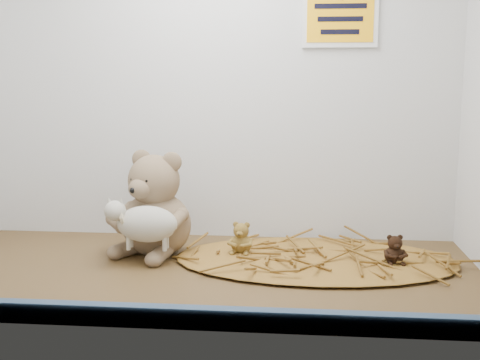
# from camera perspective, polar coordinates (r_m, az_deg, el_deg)

# --- Properties ---
(alcove_shell) EXTENTS (1.20, 0.60, 0.90)m
(alcove_shell) POSITION_cam_1_polar(r_m,az_deg,el_deg) (1.33, -3.31, 11.37)
(alcove_shell) COLOR #4A3319
(alcove_shell) RESTS_ON ground
(front_rail) EXTENTS (1.19, 0.02, 0.04)m
(front_rail) POSITION_cam_1_polar(r_m,az_deg,el_deg) (1.03, -6.29, -12.75)
(front_rail) COLOR #324461
(front_rail) RESTS_ON shelf_floor
(straw_bed) EXTENTS (0.64, 0.37, 0.01)m
(straw_bed) POSITION_cam_1_polar(r_m,az_deg,el_deg) (1.38, 7.15, -7.45)
(straw_bed) COLOR brown
(straw_bed) RESTS_ON shelf_floor
(main_teddy) EXTENTS (0.27, 0.27, 0.24)m
(main_teddy) POSITION_cam_1_polar(r_m,az_deg,el_deg) (1.42, -7.97, -2.15)
(main_teddy) COLOR #836D50
(main_teddy) RESTS_ON shelf_floor
(toy_lamb) EXTENTS (0.18, 0.11, 0.11)m
(toy_lamb) POSITION_cam_1_polar(r_m,az_deg,el_deg) (1.34, -8.79, -4.15)
(toy_lamb) COLOR beige
(toy_lamb) RESTS_ON main_teddy
(mini_teddy_tan) EXTENTS (0.07, 0.07, 0.07)m
(mini_teddy_tan) POSITION_cam_1_polar(r_m,az_deg,el_deg) (1.40, 0.12, -5.34)
(mini_teddy_tan) COLOR olive
(mini_teddy_tan) RESTS_ON straw_bed
(mini_teddy_brown) EXTENTS (0.06, 0.06, 0.06)m
(mini_teddy_brown) POSITION_cam_1_polar(r_m,az_deg,el_deg) (1.36, 14.45, -6.24)
(mini_teddy_brown) COLOR black
(mini_teddy_brown) RESTS_ON straw_bed
(wall_sign) EXTENTS (0.16, 0.01, 0.11)m
(wall_sign) POSITION_cam_1_polar(r_m,az_deg,el_deg) (1.53, 9.47, 14.81)
(wall_sign) COLOR #EEA10C
(wall_sign) RESTS_ON back_wall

